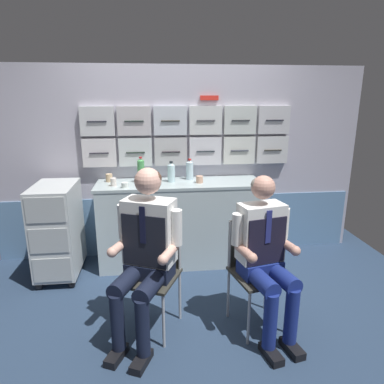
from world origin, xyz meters
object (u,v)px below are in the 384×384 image
at_px(crew_member_right, 266,251).
at_px(folding_chair_right, 254,260).
at_px(coffee_cup_white, 200,179).
at_px(crew_member_left, 145,247).
at_px(water_bottle_clear, 171,172).
at_px(service_trolley, 58,229).
at_px(folding_chair_left, 155,262).

bearing_deg(crew_member_right, folding_chair_right, 102.58).
bearing_deg(coffee_cup_white, folding_chair_right, -74.08).
bearing_deg(crew_member_left, folding_chair_right, 5.93).
height_order(crew_member_left, crew_member_right, crew_member_left).
distance_m(folding_chair_right, coffee_cup_white, 1.19).
bearing_deg(crew_member_right, water_bottle_clear, 115.99).
relative_size(service_trolley, folding_chair_right, 1.13).
relative_size(folding_chair_left, water_bottle_clear, 3.85).
distance_m(folding_chair_right, crew_member_right, 0.23).
height_order(crew_member_right, coffee_cup_white, crew_member_right).
xyz_separation_m(folding_chair_right, water_bottle_clear, (-0.60, 1.15, 0.50)).
distance_m(service_trolley, coffee_cup_white, 1.55).
distance_m(folding_chair_right, water_bottle_clear, 1.39).
distance_m(crew_member_left, folding_chair_right, 0.89).
relative_size(crew_member_right, water_bottle_clear, 5.61).
relative_size(folding_chair_left, crew_member_right, 0.69).
relative_size(folding_chair_right, water_bottle_clear, 3.85).
distance_m(folding_chair_left, coffee_cup_white, 1.21).
height_order(service_trolley, crew_member_right, crew_member_right).
xyz_separation_m(crew_member_left, folding_chair_right, (0.86, 0.09, -0.20)).
bearing_deg(folding_chair_left, crew_member_right, -14.33).
distance_m(crew_member_right, water_bottle_clear, 1.49).
bearing_deg(folding_chair_right, service_trolley, 152.05).
bearing_deg(folding_chair_left, crew_member_left, -113.98).
relative_size(service_trolley, coffee_cup_white, 13.07).
bearing_deg(folding_chair_right, folding_chair_left, 176.11).
bearing_deg(service_trolley, coffee_cup_white, 4.85).
bearing_deg(crew_member_right, folding_chair_left, 165.67).
height_order(folding_chair_right, coffee_cup_white, coffee_cup_white).
xyz_separation_m(crew_member_left, water_bottle_clear, (0.26, 1.24, 0.29)).
height_order(folding_chair_left, folding_chair_right, same).
height_order(water_bottle_clear, coffee_cup_white, water_bottle_clear).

